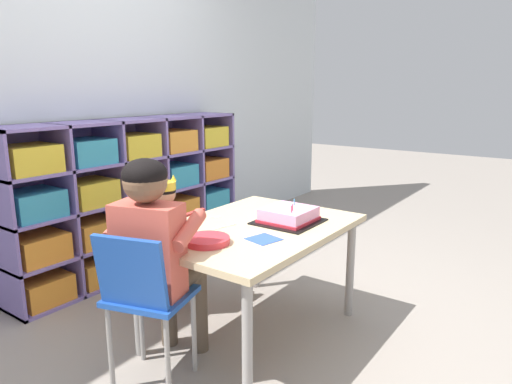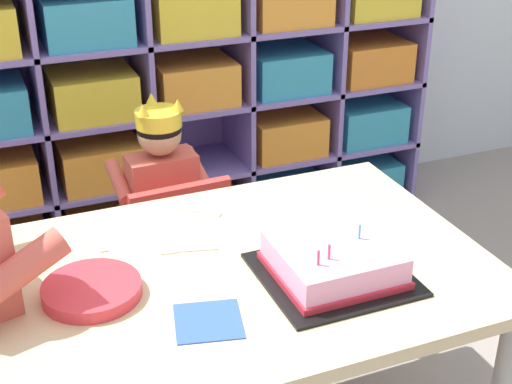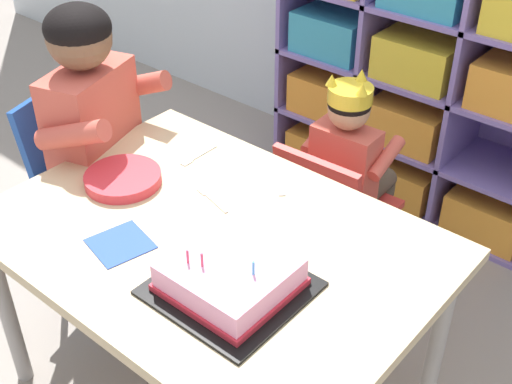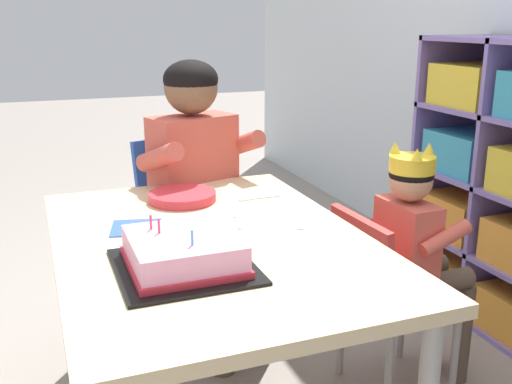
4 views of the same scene
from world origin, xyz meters
name	(u,v)px [view 3 (image 3 of 4)]	position (x,y,z in m)	size (l,w,h in m)	color
activity_table	(212,253)	(0.00, 0.00, 0.56)	(1.14, 0.81, 0.62)	#D1B789
classroom_chair_blue	(331,209)	(-0.02, 0.58, 0.37)	(0.35, 0.35, 0.62)	red
child_with_crown	(351,159)	(-0.02, 0.68, 0.51)	(0.30, 0.31, 0.82)	#D15647
classroom_chair_adult_side	(87,177)	(-0.67, 0.10, 0.46)	(0.42, 0.42, 0.75)	#1E4CA8
adult_helper_seated	(110,133)	(-0.55, 0.14, 0.65)	(0.48, 0.46, 1.05)	#D15647
birthday_cake_on_tray	(230,278)	(0.17, -0.12, 0.66)	(0.33, 0.32, 0.12)	black
paper_plate_stack	(123,179)	(-0.35, 0.01, 0.64)	(0.22, 0.22, 0.03)	#DB333D
paper_napkin_square	(120,244)	(-0.15, -0.17, 0.62)	(0.14, 0.14, 0.00)	#3356B7
fork_by_napkin	(279,183)	(-0.01, 0.29, 0.62)	(0.12, 0.11, 0.00)	white
fork_near_child_seat	(197,157)	(-0.29, 0.24, 0.62)	(0.02, 0.14, 0.00)	white
fork_scattered_mid_table	(211,198)	(-0.11, 0.11, 0.62)	(0.14, 0.05, 0.00)	white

